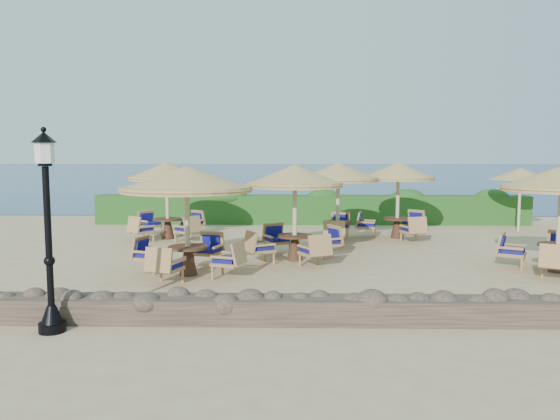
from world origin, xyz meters
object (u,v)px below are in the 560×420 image
(cafe_set_5, at_px, (398,186))
(cafe_set_1, at_px, (295,196))
(lamp_post, at_px, (48,240))
(cafe_set_0, at_px, (187,197))
(cafe_set_3, at_px, (167,188))
(cafe_set_4, at_px, (338,183))
(extra_parasol, at_px, (521,174))

(cafe_set_5, bearing_deg, cafe_set_1, -131.74)
(lamp_post, bearing_deg, cafe_set_0, 71.18)
(cafe_set_3, xyz_separation_m, cafe_set_4, (5.82, -0.72, 0.20))
(cafe_set_1, relative_size, cafe_set_5, 1.03)
(cafe_set_0, bearing_deg, extra_parasol, 34.70)
(extra_parasol, distance_m, cafe_set_0, 13.55)
(lamp_post, height_order, cafe_set_4, lamp_post)
(cafe_set_1, bearing_deg, lamp_post, -123.32)
(lamp_post, distance_m, cafe_set_5, 12.78)
(extra_parasol, bearing_deg, cafe_set_3, -170.78)
(cafe_set_5, bearing_deg, lamp_post, -126.87)
(lamp_post, height_order, cafe_set_3, lamp_post)
(cafe_set_0, distance_m, cafe_set_4, 6.35)
(cafe_set_0, distance_m, cafe_set_3, 5.89)
(cafe_set_4, bearing_deg, lamp_post, -120.92)
(extra_parasol, bearing_deg, cafe_set_1, -145.74)
(cafe_set_4, bearing_deg, cafe_set_1, -115.57)
(lamp_post, xyz_separation_m, cafe_set_0, (1.46, 4.29, 0.37))
(cafe_set_3, bearing_deg, cafe_set_1, -40.29)
(lamp_post, xyz_separation_m, extra_parasol, (12.60, 12.00, 0.62))
(lamp_post, distance_m, cafe_set_3, 9.91)
(extra_parasol, bearing_deg, cafe_set_0, -145.30)
(lamp_post, relative_size, cafe_set_1, 1.19)
(cafe_set_4, relative_size, cafe_set_5, 1.06)
(extra_parasol, distance_m, cafe_set_4, 7.64)
(extra_parasol, height_order, cafe_set_1, cafe_set_1)
(cafe_set_3, distance_m, cafe_set_4, 5.87)
(extra_parasol, distance_m, cafe_set_5, 5.26)
(cafe_set_0, distance_m, cafe_set_5, 8.59)
(extra_parasol, distance_m, cafe_set_3, 13.09)
(lamp_post, relative_size, cafe_set_3, 1.25)
(cafe_set_4, bearing_deg, cafe_set_5, 25.56)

